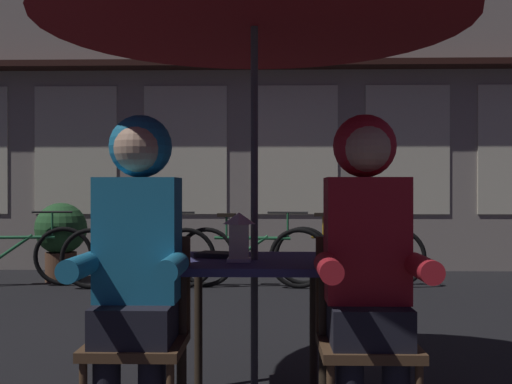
{
  "coord_description": "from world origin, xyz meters",
  "views": [
    {
      "loc": [
        0.08,
        -2.95,
        1.08
      ],
      "look_at": [
        0.0,
        0.34,
        1.07
      ],
      "focal_mm": 42.71,
      "sensor_mm": 36.0,
      "label": 1
    }
  ],
  "objects_px": {
    "person_left_hooded": "(137,245)",
    "potted_plant": "(61,235)",
    "bicycle_second": "(138,257)",
    "bicycle_third": "(252,256)",
    "cafe_table": "(254,280)",
    "bicycle_fourth": "(349,255)",
    "lantern": "(239,236)",
    "book": "(218,255)",
    "chair_left": "(140,327)",
    "bicycle_nearest": "(16,255)",
    "person_right_hooded": "(367,246)",
    "chair_right": "(365,329)"
  },
  "relations": [
    {
      "from": "lantern",
      "to": "bicycle_second",
      "type": "xyz_separation_m",
      "value": [
        -1.29,
        3.7,
        -0.51
      ]
    },
    {
      "from": "person_left_hooded",
      "to": "person_right_hooded",
      "type": "distance_m",
      "value": 0.96
    },
    {
      "from": "lantern",
      "to": "person_left_hooded",
      "type": "height_order",
      "value": "person_left_hooded"
    },
    {
      "from": "person_left_hooded",
      "to": "potted_plant",
      "type": "height_order",
      "value": "person_left_hooded"
    },
    {
      "from": "chair_right",
      "to": "bicycle_third",
      "type": "distance_m",
      "value": 4.11
    },
    {
      "from": "bicycle_third",
      "to": "bicycle_fourth",
      "type": "bearing_deg",
      "value": 7.08
    },
    {
      "from": "chair_right",
      "to": "chair_left",
      "type": "bearing_deg",
      "value": 180.0
    },
    {
      "from": "chair_left",
      "to": "person_right_hooded",
      "type": "relative_size",
      "value": 0.62
    },
    {
      "from": "chair_left",
      "to": "chair_right",
      "type": "relative_size",
      "value": 1.0
    },
    {
      "from": "person_right_hooded",
      "to": "bicycle_second",
      "type": "height_order",
      "value": "person_right_hooded"
    },
    {
      "from": "bicycle_nearest",
      "to": "bicycle_fourth",
      "type": "relative_size",
      "value": 1.0
    },
    {
      "from": "lantern",
      "to": "potted_plant",
      "type": "distance_m",
      "value": 4.81
    },
    {
      "from": "person_right_hooded",
      "to": "bicycle_nearest",
      "type": "height_order",
      "value": "person_right_hooded"
    },
    {
      "from": "person_right_hooded",
      "to": "bicycle_fourth",
      "type": "height_order",
      "value": "person_right_hooded"
    },
    {
      "from": "person_left_hooded",
      "to": "person_right_hooded",
      "type": "relative_size",
      "value": 1.0
    },
    {
      "from": "bicycle_third",
      "to": "lantern",
      "type": "bearing_deg",
      "value": -89.16
    },
    {
      "from": "chair_left",
      "to": "bicycle_fourth",
      "type": "xyz_separation_m",
      "value": [
        1.43,
        4.2,
        -0.14
      ]
    },
    {
      "from": "bicycle_second",
      "to": "bicycle_third",
      "type": "bearing_deg",
      "value": 4.0
    },
    {
      "from": "chair_right",
      "to": "person_left_hooded",
      "type": "distance_m",
      "value": 1.03
    },
    {
      "from": "cafe_table",
      "to": "bicycle_third",
      "type": "relative_size",
      "value": 0.44
    },
    {
      "from": "chair_right",
      "to": "person_right_hooded",
      "type": "distance_m",
      "value": 0.36
    },
    {
      "from": "chair_left",
      "to": "person_right_hooded",
      "type": "distance_m",
      "value": 1.03
    },
    {
      "from": "chair_right",
      "to": "person_right_hooded",
      "type": "height_order",
      "value": "person_right_hooded"
    },
    {
      "from": "lantern",
      "to": "potted_plant",
      "type": "bearing_deg",
      "value": 118.79
    },
    {
      "from": "chair_right",
      "to": "bicycle_second",
      "type": "bearing_deg",
      "value": 114.82
    },
    {
      "from": "person_right_hooded",
      "to": "bicycle_nearest",
      "type": "relative_size",
      "value": 0.84
    },
    {
      "from": "bicycle_second",
      "to": "book",
      "type": "distance_m",
      "value": 3.73
    },
    {
      "from": "lantern",
      "to": "bicycle_nearest",
      "type": "bearing_deg",
      "value": 125.07
    },
    {
      "from": "lantern",
      "to": "chair_right",
      "type": "height_order",
      "value": "lantern"
    },
    {
      "from": "person_left_hooded",
      "to": "bicycle_third",
      "type": "height_order",
      "value": "person_left_hooded"
    },
    {
      "from": "person_left_hooded",
      "to": "bicycle_second",
      "type": "bearing_deg",
      "value": 102.3
    },
    {
      "from": "bicycle_second",
      "to": "bicycle_third",
      "type": "relative_size",
      "value": 1.0
    },
    {
      "from": "chair_right",
      "to": "bicycle_fourth",
      "type": "relative_size",
      "value": 0.52
    },
    {
      "from": "chair_left",
      "to": "bicycle_fourth",
      "type": "relative_size",
      "value": 0.52
    },
    {
      "from": "person_left_hooded",
      "to": "bicycle_fourth",
      "type": "height_order",
      "value": "person_left_hooded"
    },
    {
      "from": "bicycle_second",
      "to": "bicycle_third",
      "type": "height_order",
      "value": "same"
    },
    {
      "from": "lantern",
      "to": "chair_right",
      "type": "bearing_deg",
      "value": -26.93
    },
    {
      "from": "chair_left",
      "to": "person_left_hooded",
      "type": "height_order",
      "value": "person_left_hooded"
    },
    {
      "from": "person_left_hooded",
      "to": "book",
      "type": "height_order",
      "value": "person_left_hooded"
    },
    {
      "from": "lantern",
      "to": "potted_plant",
      "type": "xyz_separation_m",
      "value": [
        -2.31,
        4.21,
        -0.32
      ]
    },
    {
      "from": "book",
      "to": "bicycle_third",
      "type": "bearing_deg",
      "value": 107.04
    },
    {
      "from": "cafe_table",
      "to": "book",
      "type": "height_order",
      "value": "book"
    },
    {
      "from": "bicycle_nearest",
      "to": "bicycle_second",
      "type": "height_order",
      "value": "same"
    },
    {
      "from": "chair_right",
      "to": "bicycle_nearest",
      "type": "relative_size",
      "value": 0.52
    },
    {
      "from": "person_left_hooded",
      "to": "book",
      "type": "relative_size",
      "value": 7.0
    },
    {
      "from": "person_left_hooded",
      "to": "bicycle_nearest",
      "type": "xyz_separation_m",
      "value": [
        -2.27,
        4.15,
        -0.5
      ]
    },
    {
      "from": "cafe_table",
      "to": "potted_plant",
      "type": "distance_m",
      "value": 4.75
    },
    {
      "from": "cafe_table",
      "to": "bicycle_fourth",
      "type": "bearing_deg",
      "value": 76.08
    },
    {
      "from": "person_right_hooded",
      "to": "bicycle_second",
      "type": "relative_size",
      "value": 0.83
    },
    {
      "from": "bicycle_nearest",
      "to": "bicycle_fourth",
      "type": "bearing_deg",
      "value": 1.57
    }
  ]
}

